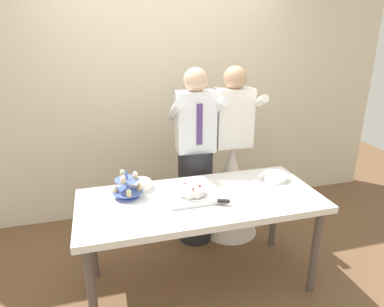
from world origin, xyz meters
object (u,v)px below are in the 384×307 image
object	(u,v)px
plate_stack	(275,177)
person_groom	(195,168)
person_bride	(231,178)
cupcake_stand	(128,187)
round_cake	(139,185)
dessert_table	(200,206)
main_cake_tray	(194,193)

from	to	relation	value
plate_stack	person_groom	bearing A→B (deg)	138.25
plate_stack	person_bride	world-z (taller)	person_bride
cupcake_stand	plate_stack	bearing A→B (deg)	-0.95
cupcake_stand	round_cake	bearing A→B (deg)	47.84
cupcake_stand	person_groom	bearing A→B (deg)	35.45
plate_stack	person_bride	xyz separation A→B (m)	(-0.17, 0.53, -0.22)
dessert_table	plate_stack	distance (m)	0.71
cupcake_stand	person_groom	xyz separation A→B (m)	(0.66, 0.47, -0.11)
dessert_table	person_bride	bearing A→B (deg)	52.25
cupcake_stand	main_cake_tray	xyz separation A→B (m)	(0.47, -0.15, -0.04)
round_cake	person_groom	xyz separation A→B (m)	(0.56, 0.36, -0.06)
round_cake	person_bride	bearing A→B (deg)	23.13
round_cake	person_groom	bearing A→B (deg)	32.78
person_bride	round_cake	bearing A→B (deg)	-156.87
round_cake	dessert_table	bearing A→B (deg)	-32.75
dessert_table	person_groom	size ratio (longest dim) A/B	1.08
main_cake_tray	person_bride	xyz separation A→B (m)	(0.57, 0.66, -0.23)
main_cake_tray	plate_stack	xyz separation A→B (m)	(0.74, 0.13, -0.01)
plate_stack	round_cake	size ratio (longest dim) A/B	0.87
cupcake_stand	round_cake	xyz separation A→B (m)	(0.10, 0.11, -0.05)
dessert_table	main_cake_tray	xyz separation A→B (m)	(-0.05, 0.01, 0.12)
main_cake_tray	round_cake	world-z (taller)	main_cake_tray
round_cake	person_bride	world-z (taller)	person_bride
person_groom	plate_stack	bearing A→B (deg)	-41.75
cupcake_stand	main_cake_tray	bearing A→B (deg)	-17.55
plate_stack	person_groom	xyz separation A→B (m)	(-0.55, 0.49, -0.06)
main_cake_tray	dessert_table	bearing A→B (deg)	-15.73
cupcake_stand	plate_stack	xyz separation A→B (m)	(1.21, -0.02, -0.05)
main_cake_tray	plate_stack	bearing A→B (deg)	9.84
plate_stack	cupcake_stand	bearing A→B (deg)	179.05
dessert_table	person_bride	xyz separation A→B (m)	(0.52, 0.67, -0.12)
person_groom	main_cake_tray	bearing A→B (deg)	-107.15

